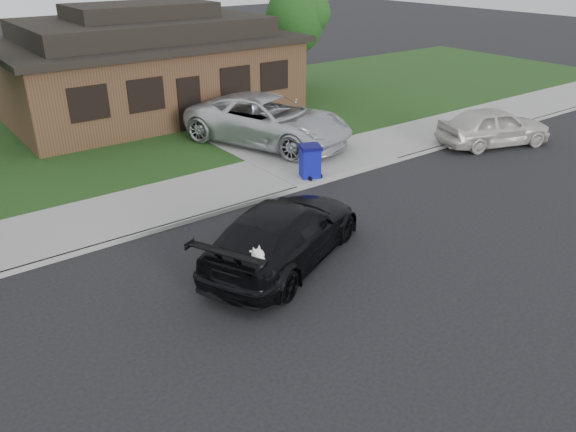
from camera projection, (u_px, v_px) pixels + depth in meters
ground at (261, 275)px, 13.01m from camera, size 120.00×120.00×0.00m
sidewalk at (166, 202)px, 16.61m from camera, size 60.00×3.00×0.12m
curb at (190, 220)px, 15.52m from camera, size 60.00×0.12×0.12m
lawn at (78, 137)px, 22.41m from camera, size 60.00×13.00×0.13m
driveway at (245, 128)px, 23.46m from camera, size 4.50×13.00×0.14m
sedan at (284, 233)px, 13.30m from camera, size 5.60×4.10×1.51m
minivan at (269, 120)px, 21.09m from camera, size 5.15×7.08×1.79m
white_compact at (494, 126)px, 21.38m from camera, size 4.69×3.04×1.48m
recycling_bin at (310, 161)px, 18.08m from camera, size 0.85×0.85×1.08m
house at (146, 66)px, 25.12m from camera, size 12.60×8.60×4.65m
tree_1 at (298, 18)px, 28.39m from camera, size 3.15×3.00×5.25m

